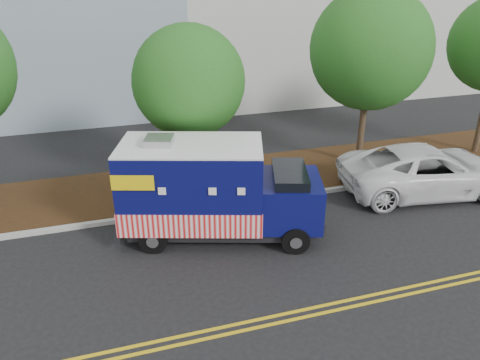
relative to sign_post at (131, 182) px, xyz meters
name	(u,v)px	position (x,y,z in m)	size (l,w,h in m)	color
ground	(208,231)	(2.17, -1.89, -1.20)	(120.00, 120.00, 0.00)	black
curb	(198,209)	(2.17, -0.49, -1.12)	(120.00, 0.18, 0.15)	#9E9E99
mulch_strip	(187,185)	(2.17, 1.61, -1.12)	(120.00, 4.00, 0.15)	black
centerline_near	(251,321)	(2.17, -6.34, -1.19)	(120.00, 0.10, 0.01)	gold
centerline_far	(254,328)	(2.17, -6.59, -1.19)	(120.00, 0.10, 0.01)	gold
tree_b	(189,82)	(2.37, 1.21, 2.96)	(3.92, 3.92, 6.13)	#38281C
tree_c	(371,49)	(9.57, 1.47, 3.68)	(4.70, 4.70, 7.24)	#38281C
sign_post	(131,182)	(0.00, 0.00, 0.00)	(0.06, 0.06, 2.40)	#473828
food_truck	(210,193)	(2.24, -2.13, 0.28)	(6.57, 4.00, 3.27)	black
white_car	(427,170)	(10.67, -1.50, -0.31)	(2.96, 6.41, 1.78)	white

